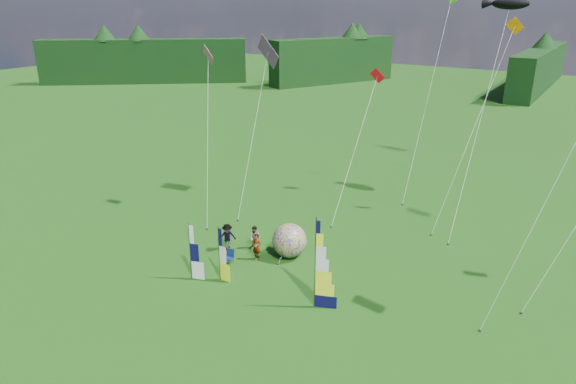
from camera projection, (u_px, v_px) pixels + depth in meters
The scene contains 18 objects.
ground at pixel (262, 317), 26.74m from camera, with size 220.00×220.00×0.00m, color #216113.
treeline_ring at pixel (261, 248), 25.33m from camera, with size 210.00×210.00×8.00m, color black, non-canonical shape.
feather_banner_main at pixel (315, 265), 26.77m from camera, with size 1.37×0.10×5.07m, color #0B093A, non-canonical shape.
side_banner_left at pixel (219, 254), 29.74m from camera, with size 0.94×0.10×3.35m, color #F5FE1D, non-canonical shape.
side_banner_far at pixel (190, 252), 29.86m from camera, with size 1.01×0.10×3.44m, color white, non-canonical shape.
bol_inflatable at pixel (289, 241), 32.67m from camera, with size 2.22×2.22×2.22m, color #0D008F.
spectator_a at pixel (257, 247), 32.33m from camera, with size 0.64×0.42×1.76m, color #66594C.
spectator_b at pixel (255, 238), 33.78m from camera, with size 0.78×0.39×1.61m, color #66594C.
spectator_c at pixel (227, 237), 33.58m from camera, with size 1.19×0.44×1.84m, color #66594C.
spectator_d at pixel (283, 238), 33.79m from camera, with size 0.93×0.38×1.58m, color #66594C.
camp_chair at pixel (229, 257), 31.91m from camera, with size 0.55×0.55×0.96m, color #0B1B46, non-canonical shape.
kite_whale at pixel (483, 105), 36.85m from camera, with size 3.85×16.01×16.82m, color black, non-canonical shape.
kite_rainbow_delta at pixel (253, 118), 39.27m from camera, with size 6.84×11.96×13.93m, color #D84B21, non-canonical shape.
kite_parafoil at pixel (563, 157), 23.49m from camera, with size 7.61×8.78×17.53m, color #DB1040, non-canonical shape.
small_kite_red at pixel (356, 141), 39.14m from camera, with size 3.17×11.25×10.82m, color red, non-canonical shape.
small_kite_orange at pixel (474, 124), 35.64m from camera, with size 4.24×9.38×14.81m, color orange, non-canonical shape.
small_kite_pink at pixel (207, 133), 37.05m from camera, with size 5.37×6.85×12.95m, color #D55A7C, non-canonical shape.
small_kite_green at pixel (428, 93), 42.08m from camera, with size 2.36×11.08×16.60m, color #25A012, non-canonical shape.
Camera 1 is at (13.48, -18.35, 15.52)m, focal length 32.00 mm.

